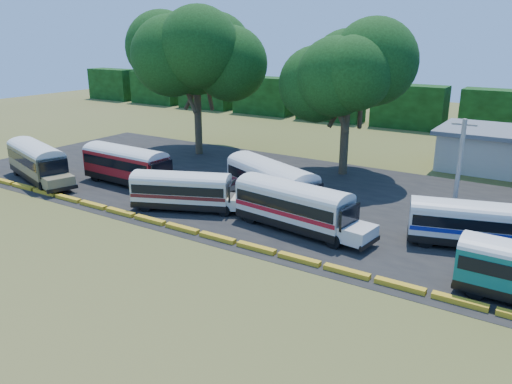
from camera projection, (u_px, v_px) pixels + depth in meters
The scene contains 13 objects.
ground at pixel (190, 240), 32.47m from camera, with size 160.00×160.00×0.00m, color #45551C.
asphalt_strip at pixel (292, 195), 41.58m from camera, with size 64.00×24.00×0.02m, color black.
curb at pixel (199, 233), 33.23m from camera, with size 53.70×0.45×0.30m.
treeline_backdrop at pixel (409, 107), 70.08m from camera, with size 130.00×4.00×6.00m.
bus_beige at pixel (37, 160), 45.00m from camera, with size 10.74×5.52×3.44m.
bus_red at pixel (127, 163), 43.87m from camera, with size 10.43×2.93×3.40m.
bus_cream_west at pixel (184, 189), 37.54m from camera, with size 9.16×5.56×2.97m.
bus_cream_east at pixel (273, 182), 38.23m from camera, with size 10.88×6.81×3.53m.
bus_white_red at pixel (295, 204), 33.65m from camera, with size 10.29×3.69×3.31m.
bus_white_blue at pixel (475, 222), 30.91m from camera, with size 9.33×4.65×2.98m.
tree_west at pixel (196, 55), 52.54m from camera, with size 11.36×11.36×14.84m.
tree_center at pixel (348, 71), 44.85m from camera, with size 9.94×9.94×13.33m.
utility_pole at pixel (458, 173), 33.68m from camera, with size 1.60×0.30×7.52m.
Camera 1 is at (19.78, -22.93, 12.86)m, focal length 35.00 mm.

